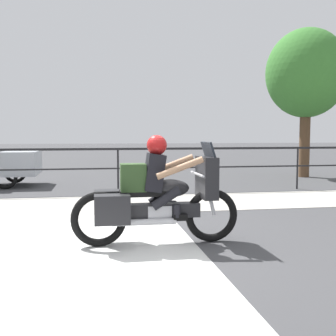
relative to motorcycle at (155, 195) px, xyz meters
name	(u,v)px	position (x,y,z in m)	size (l,w,h in m)	color
ground_plane	(137,242)	(-0.26, 0.14, -0.71)	(120.00, 120.00, 0.00)	#424244
sidewalk_band	(122,204)	(-0.26, 3.54, -0.71)	(44.00, 2.40, 0.01)	#B7B2A8
crosswalk_band	(69,249)	(-1.22, -0.06, -0.71)	(3.58, 6.00, 0.01)	silver
fence_railing	(118,158)	(-0.26, 5.27, 0.24)	(36.00, 0.05, 1.21)	black
motorcycle	(155,195)	(0.00, 0.00, 0.00)	(2.42, 0.76, 1.57)	black
tree_behind_sign	(306,74)	(6.68, 8.38, 3.01)	(2.89, 2.89, 5.34)	brown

